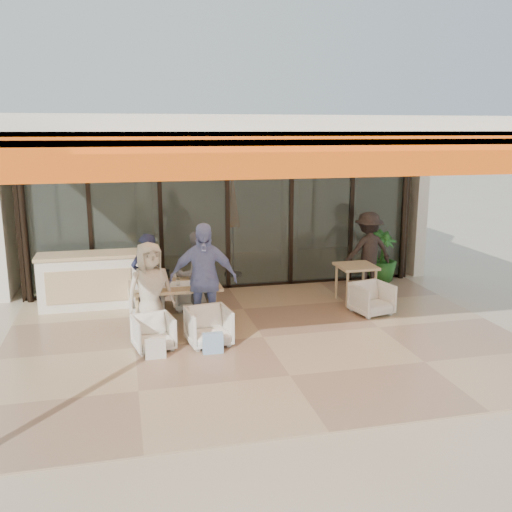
{
  "coord_description": "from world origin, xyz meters",
  "views": [
    {
      "loc": [
        -2.09,
        -8.33,
        3.27
      ],
      "look_at": [
        0.1,
        0.9,
        1.15
      ],
      "focal_mm": 40.0,
      "sensor_mm": 36.0,
      "label": 1
    }
  ],
  "objects_px": {
    "diner_grey": "(196,275)",
    "potted_palm": "(382,256)",
    "chair_far_left": "(147,295)",
    "diner_periwinkle": "(203,280)",
    "diner_cream": "(150,291)",
    "chair_far_right": "(193,290)",
    "host_counter": "(90,280)",
    "dining_table": "(174,288)",
    "side_chair": "(372,297)",
    "standing_woman": "(368,251)",
    "diner_navy": "(147,278)",
    "chair_near_left": "(153,331)",
    "chair_near_right": "(209,325)",
    "side_table": "(356,270)"
  },
  "relations": [
    {
      "from": "chair_near_left",
      "to": "chair_near_right",
      "type": "bearing_deg",
      "value": -11.37
    },
    {
      "from": "diner_grey",
      "to": "side_table",
      "type": "relative_size",
      "value": 2.07
    },
    {
      "from": "side_chair",
      "to": "standing_woman",
      "type": "distance_m",
      "value": 1.78
    },
    {
      "from": "chair_far_right",
      "to": "diner_cream",
      "type": "height_order",
      "value": "diner_cream"
    },
    {
      "from": "side_chair",
      "to": "standing_woman",
      "type": "xyz_separation_m",
      "value": [
        0.62,
        1.59,
        0.49
      ]
    },
    {
      "from": "diner_navy",
      "to": "diner_cream",
      "type": "height_order",
      "value": "diner_cream"
    },
    {
      "from": "dining_table",
      "to": "side_chair",
      "type": "height_order",
      "value": "dining_table"
    },
    {
      "from": "chair_near_left",
      "to": "side_chair",
      "type": "xyz_separation_m",
      "value": [
        3.91,
        0.79,
        0.03
      ]
    },
    {
      "from": "chair_far_right",
      "to": "chair_near_right",
      "type": "bearing_deg",
      "value": 92.91
    },
    {
      "from": "diner_grey",
      "to": "potted_palm",
      "type": "xyz_separation_m",
      "value": [
        4.24,
        1.46,
        -0.2
      ]
    },
    {
      "from": "dining_table",
      "to": "side_chair",
      "type": "relative_size",
      "value": 2.33
    },
    {
      "from": "chair_far_left",
      "to": "side_table",
      "type": "bearing_deg",
      "value": 178.97
    },
    {
      "from": "side_chair",
      "to": "potted_palm",
      "type": "distance_m",
      "value": 2.39
    },
    {
      "from": "chair_far_right",
      "to": "diner_cream",
      "type": "relative_size",
      "value": 0.45
    },
    {
      "from": "diner_navy",
      "to": "standing_woman",
      "type": "distance_m",
      "value": 4.64
    },
    {
      "from": "chair_far_right",
      "to": "diner_grey",
      "type": "distance_m",
      "value": 0.65
    },
    {
      "from": "potted_palm",
      "to": "diner_cream",
      "type": "bearing_deg",
      "value": -155.07
    },
    {
      "from": "chair_far_left",
      "to": "diner_grey",
      "type": "height_order",
      "value": "diner_grey"
    },
    {
      "from": "chair_near_left",
      "to": "side_chair",
      "type": "relative_size",
      "value": 0.91
    },
    {
      "from": "side_table",
      "to": "standing_woman",
      "type": "bearing_deg",
      "value": 53.76
    },
    {
      "from": "chair_far_right",
      "to": "potted_palm",
      "type": "distance_m",
      "value": 4.35
    },
    {
      "from": "chair_far_right",
      "to": "diner_grey",
      "type": "relative_size",
      "value": 0.46
    },
    {
      "from": "chair_far_right",
      "to": "diner_cream",
      "type": "xyz_separation_m",
      "value": [
        -0.84,
        -1.4,
        0.43
      ]
    },
    {
      "from": "chair_far_right",
      "to": "diner_grey",
      "type": "height_order",
      "value": "diner_grey"
    },
    {
      "from": "chair_near_left",
      "to": "chair_near_right",
      "type": "distance_m",
      "value": 0.84
    },
    {
      "from": "chair_far_right",
      "to": "chair_near_left",
      "type": "distance_m",
      "value": 2.08
    },
    {
      "from": "host_counter",
      "to": "diner_periwinkle",
      "type": "distance_m",
      "value": 2.66
    },
    {
      "from": "dining_table",
      "to": "chair_near_left",
      "type": "height_order",
      "value": "dining_table"
    },
    {
      "from": "chair_far_left",
      "to": "diner_periwinkle",
      "type": "xyz_separation_m",
      "value": [
        0.84,
        -1.4,
        0.6
      ]
    },
    {
      "from": "host_counter",
      "to": "dining_table",
      "type": "bearing_deg",
      "value": -44.8
    },
    {
      "from": "chair_far_right",
      "to": "diner_periwinkle",
      "type": "distance_m",
      "value": 1.51
    },
    {
      "from": "side_chair",
      "to": "chair_far_right",
      "type": "bearing_deg",
      "value": 147.23
    },
    {
      "from": "diner_navy",
      "to": "diner_periwinkle",
      "type": "height_order",
      "value": "diner_periwinkle"
    },
    {
      "from": "chair_near_right",
      "to": "side_table",
      "type": "bearing_deg",
      "value": 18.89
    },
    {
      "from": "diner_cream",
      "to": "diner_periwinkle",
      "type": "distance_m",
      "value": 0.85
    },
    {
      "from": "host_counter",
      "to": "dining_table",
      "type": "height_order",
      "value": "host_counter"
    },
    {
      "from": "dining_table",
      "to": "diner_navy",
      "type": "height_order",
      "value": "diner_navy"
    },
    {
      "from": "chair_far_left",
      "to": "potted_palm",
      "type": "xyz_separation_m",
      "value": [
        5.08,
        0.96,
        0.25
      ]
    },
    {
      "from": "side_chair",
      "to": "diner_periwinkle",
      "type": "bearing_deg",
      "value": 172.49
    },
    {
      "from": "host_counter",
      "to": "diner_cream",
      "type": "bearing_deg",
      "value": -61.56
    },
    {
      "from": "diner_navy",
      "to": "diner_cream",
      "type": "bearing_deg",
      "value": 70.8
    },
    {
      "from": "side_table",
      "to": "standing_woman",
      "type": "distance_m",
      "value": 1.06
    },
    {
      "from": "side_table",
      "to": "standing_woman",
      "type": "height_order",
      "value": "standing_woman"
    },
    {
      "from": "chair_far_left",
      "to": "chair_near_right",
      "type": "height_order",
      "value": "chair_near_right"
    },
    {
      "from": "diner_periwinkle",
      "to": "host_counter",
      "type": "bearing_deg",
      "value": 143.06
    },
    {
      "from": "diner_grey",
      "to": "chair_far_left",
      "type": "bearing_deg",
      "value": -46.03
    },
    {
      "from": "chair_near_right",
      "to": "standing_woman",
      "type": "distance_m",
      "value": 4.42
    },
    {
      "from": "diner_navy",
      "to": "diner_periwinkle",
      "type": "relative_size",
      "value": 0.84
    },
    {
      "from": "chair_near_left",
      "to": "side_table",
      "type": "relative_size",
      "value": 0.79
    },
    {
      "from": "chair_far_right",
      "to": "standing_woman",
      "type": "bearing_deg",
      "value": -169.57
    }
  ]
}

